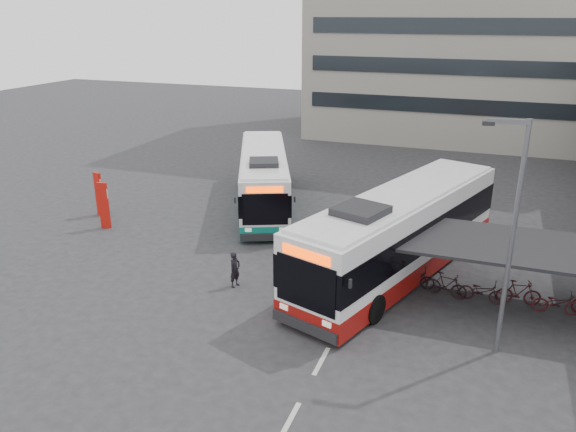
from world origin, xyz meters
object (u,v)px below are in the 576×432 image
(bus_main, at_px, (400,234))
(lamp_post, at_px, (510,228))
(bus_teal, at_px, (264,179))
(pedestrian, at_px, (235,270))

(bus_main, xyz_separation_m, lamp_post, (4.00, -4.88, 2.61))
(bus_teal, distance_m, lamp_post, 17.28)
(bus_main, bearing_deg, bus_teal, 163.47)
(bus_main, xyz_separation_m, pedestrian, (-6.05, -3.55, -1.06))
(lamp_post, bearing_deg, bus_teal, 129.88)
(bus_main, distance_m, bus_teal, 10.88)
(bus_main, height_order, lamp_post, lamp_post)
(pedestrian, bearing_deg, lamp_post, -83.24)
(pedestrian, bearing_deg, bus_teal, 30.17)
(bus_teal, bearing_deg, pedestrian, -97.26)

